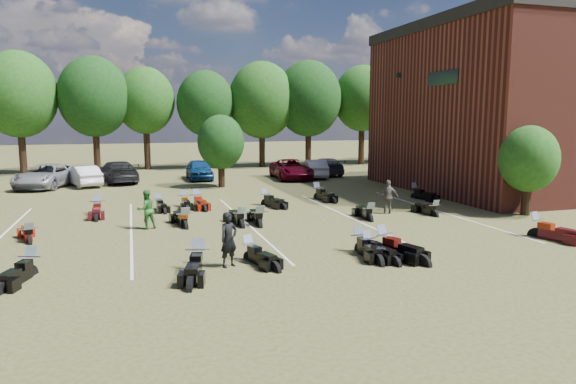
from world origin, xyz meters
name	(u,v)px	position (x,y,z in m)	size (l,w,h in m)	color
ground	(334,233)	(0.00, 0.00, 0.00)	(160.00, 160.00, 0.00)	brown
car_1	(84,176)	(-11.10, 18.85, 0.71)	(1.51, 4.32, 1.42)	white
car_2	(46,176)	(-13.45, 18.77, 0.80)	(2.66, 5.78, 1.61)	gray
car_3	(117,172)	(-8.91, 20.21, 0.80)	(2.23, 5.48, 1.59)	black
car_4	(199,169)	(-2.89, 20.40, 0.77)	(1.83, 4.55, 1.55)	navy
car_5	(315,169)	(6.01, 18.85, 0.73)	(1.54, 4.40, 1.45)	#AFADAA
car_6	(291,169)	(3.98, 18.62, 0.76)	(2.52, 5.47, 1.52)	#580515
car_7	(325,166)	(7.53, 20.46, 0.71)	(1.98, 4.87, 1.41)	#323237
person_black	(229,240)	(-5.01, -3.46, 0.88)	(0.64, 0.42, 1.77)	black
person_green	(146,209)	(-7.35, 3.17, 0.85)	(0.82, 0.64, 1.69)	#2B6F29
person_grey	(388,197)	(4.25, 3.34, 0.84)	(0.98, 0.41, 1.67)	#59534C
motorcycle_0	(31,276)	(-10.90, -2.70, 0.00)	(0.71, 2.22, 1.24)	black
motorcycle_1	(198,270)	(-6.02, -3.59, 0.00)	(0.78, 2.44, 1.36)	black
motorcycle_2	(250,260)	(-4.22, -2.92, 0.00)	(0.68, 2.13, 1.19)	black
motorcycle_3	(360,252)	(-0.25, -3.04, 0.00)	(0.73, 2.30, 1.28)	black
motorcycle_4	(368,254)	(-0.11, -3.42, 0.00)	(0.67, 2.09, 1.16)	black
motorcycle_5	(383,253)	(0.47, -3.45, 0.00)	(0.79, 2.49, 1.39)	black
motorcycle_6	(536,237)	(7.56, -2.92, 0.00)	(0.78, 2.46, 1.37)	#3F090E
motorcycle_7	(30,243)	(-11.69, 1.79, 0.00)	(0.66, 2.09, 1.16)	maroon
motorcycle_8	(185,228)	(-5.77, 2.80, 0.00)	(0.74, 2.33, 1.30)	black
motorcycle_10	(241,227)	(-3.40, 2.29, 0.00)	(0.75, 2.34, 1.31)	black
motorcycle_11	(260,227)	(-2.62, 2.13, 0.00)	(0.76, 2.38, 1.32)	black
motorcycle_12	(370,221)	(2.56, 1.89, 0.00)	(0.70, 2.20, 1.22)	black
motorcycle_13	(434,216)	(6.02, 1.97, 0.00)	(0.65, 2.05, 1.14)	black
motorcycle_14	(98,214)	(-9.56, 7.34, 0.00)	(0.76, 2.38, 1.33)	#4C0A12
motorcycle_15	(197,206)	(-4.60, 8.22, 0.00)	(0.73, 2.29, 1.28)	maroon
motorcycle_16	(159,209)	(-6.61, 7.98, 0.00)	(0.64, 2.02, 1.13)	black
motorcycle_17	(184,206)	(-5.25, 8.52, 0.00)	(0.68, 2.14, 1.19)	black
motorcycle_18	(265,205)	(-0.98, 7.50, 0.00)	(0.73, 2.30, 1.28)	black
motorcycle_19	(317,199)	(2.52, 8.78, 0.00)	(0.76, 2.40, 1.34)	black
motorcycle_20	(415,198)	(8.13, 7.25, 0.00)	(0.72, 2.27, 1.27)	black
tree_line	(206,100)	(-1.00, 29.00, 6.31)	(56.00, 6.00, 9.79)	black
young_tree_near_building	(529,159)	(10.50, 1.00, 2.75)	(2.80, 2.80, 4.16)	black
young_tree_midfield	(221,142)	(-2.00, 15.50, 3.09)	(3.20, 3.20, 4.70)	black
parking_lines	(247,223)	(-3.00, 3.00, 0.01)	(20.10, 14.00, 0.01)	silver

